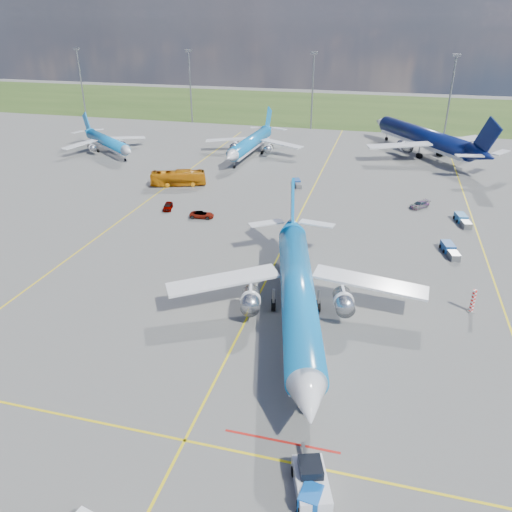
% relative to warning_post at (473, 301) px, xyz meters
% --- Properties ---
extents(ground, '(400.00, 400.00, 0.00)m').
position_rel_warning_post_xyz_m(ground, '(-26.00, -8.00, -1.50)').
color(ground, '#575754').
rests_on(ground, ground).
extents(grass_strip, '(400.00, 80.00, 0.01)m').
position_rel_warning_post_xyz_m(grass_strip, '(-26.00, 142.00, -1.50)').
color(grass_strip, '#2D4719').
rests_on(grass_strip, ground).
extents(taxiway_lines, '(60.25, 160.00, 0.02)m').
position_rel_warning_post_xyz_m(taxiway_lines, '(-25.83, 19.70, -1.49)').
color(taxiway_lines, yellow).
rests_on(taxiway_lines, ground).
extents(floodlight_masts, '(202.20, 0.50, 22.70)m').
position_rel_warning_post_xyz_m(floodlight_masts, '(-16.00, 102.00, 11.06)').
color(floodlight_masts, slate).
rests_on(floodlight_masts, ground).
extents(warning_post, '(0.50, 0.50, 3.00)m').
position_rel_warning_post_xyz_m(warning_post, '(0.00, 0.00, 0.00)').
color(warning_post, red).
rests_on(warning_post, ground).
extents(bg_jet_nw, '(39.83, 38.52, 8.30)m').
position_rel_warning_post_xyz_m(bg_jet_nw, '(-82.37, 58.37, -1.50)').
color(bg_jet_nw, '#0D73C2').
rests_on(bg_jet_nw, ground).
extents(bg_jet_nnw, '(29.82, 38.04, 9.58)m').
position_rel_warning_post_xyz_m(bg_jet_nnw, '(-45.53, 64.81, -1.50)').
color(bg_jet_nnw, '#0D73C2').
rests_on(bg_jet_nnw, ground).
extents(bg_jet_n, '(58.25, 61.36, 12.80)m').
position_rel_warning_post_xyz_m(bg_jet_n, '(-3.24, 77.58, -1.50)').
color(bg_jet_n, '#081243').
rests_on(bg_jet_n, ground).
extents(main_airliner, '(42.62, 50.40, 11.50)m').
position_rel_warning_post_xyz_m(main_airliner, '(-20.09, -7.85, -1.50)').
color(main_airliner, '#0D73C2').
rests_on(main_airliner, ground).
extents(pushback_tug, '(3.73, 6.52, 2.18)m').
position_rel_warning_post_xyz_m(pushback_tug, '(-14.87, -30.10, -0.62)').
color(pushback_tug, silver).
rests_on(pushback_tug, ground).
extents(uld_container, '(1.74, 2.06, 1.51)m').
position_rel_warning_post_xyz_m(uld_container, '(-14.66, -31.51, -0.75)').
color(uld_container, blue).
rests_on(uld_container, ground).
extents(apron_bus, '(11.79, 6.51, 3.22)m').
position_rel_warning_post_xyz_m(apron_bus, '(-53.83, 37.24, 0.11)').
color(apron_bus, '#C7720B').
rests_on(apron_bus, ground).
extents(service_car_a, '(2.47, 4.07, 1.29)m').
position_rel_warning_post_xyz_m(service_car_a, '(-50.10, 23.30, -0.85)').
color(service_car_a, '#999999').
rests_on(service_car_a, ground).
extents(service_car_b, '(4.49, 2.41, 1.20)m').
position_rel_warning_post_xyz_m(service_car_b, '(-42.54, 20.95, -0.90)').
color(service_car_b, '#999999').
rests_on(service_car_b, ground).
extents(service_car_c, '(4.15, 4.35, 1.24)m').
position_rel_warning_post_xyz_m(service_car_c, '(-4.97, 36.11, -0.88)').
color(service_car_c, '#999999').
rests_on(service_car_c, ground).
extents(baggage_tug_w, '(2.69, 5.71, 1.24)m').
position_rel_warning_post_xyz_m(baggage_tug_w, '(-1.15, 16.67, -0.92)').
color(baggage_tug_w, navy).
rests_on(baggage_tug_w, ground).
extents(baggage_tug_c, '(2.79, 4.94, 1.07)m').
position_rel_warning_post_xyz_m(baggage_tug_c, '(-29.54, 43.67, -1.00)').
color(baggage_tug_c, navy).
rests_on(baggage_tug_c, ground).
extents(baggage_tug_e, '(2.59, 5.81, 1.26)m').
position_rel_warning_post_xyz_m(baggage_tug_e, '(2.01, 30.08, -0.91)').
color(baggage_tug_e, '#1A5C9D').
rests_on(baggage_tug_e, ground).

